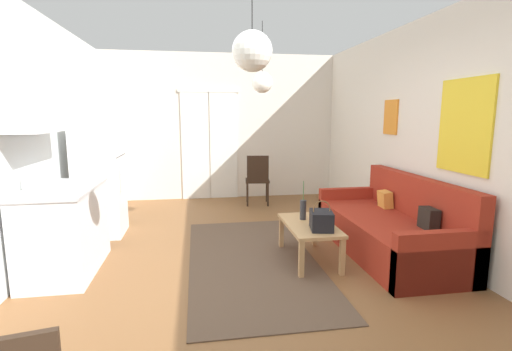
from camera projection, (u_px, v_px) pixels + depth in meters
name	position (u px, v px, depth m)	size (l,w,h in m)	color
ground_plane	(249.00, 283.00, 3.68)	(4.94, 7.96, 0.10)	brown
wall_back	(221.00, 128.00, 7.08)	(4.54, 0.13, 2.72)	silver
wall_right	(463.00, 138.00, 3.80)	(0.12, 7.56, 2.72)	silver
area_rug	(252.00, 260.00, 4.13)	(1.37, 2.89, 0.01)	brown
couch	(392.00, 229.00, 4.34)	(0.91, 2.10, 0.89)	maroon
coffee_table	(309.00, 228.00, 4.08)	(0.50, 0.95, 0.42)	tan
bamboo_vase	(303.00, 210.00, 4.22)	(0.07, 0.07, 0.44)	#2D2D33
handbag	(321.00, 220.00, 3.85)	(0.27, 0.33, 0.31)	black
refrigerator	(100.00, 176.00, 4.90)	(0.59, 0.60, 1.60)	white
kitchen_counter	(58.00, 199.00, 3.71)	(0.64, 1.12, 2.05)	silver
accent_chair	(257.00, 178.00, 6.57)	(0.47, 0.45, 0.90)	black
pendant_lamp_near	(252.00, 51.00, 2.57)	(0.28, 0.28, 0.83)	black
pendant_lamp_far	(262.00, 82.00, 4.64)	(0.26, 0.26, 0.86)	black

